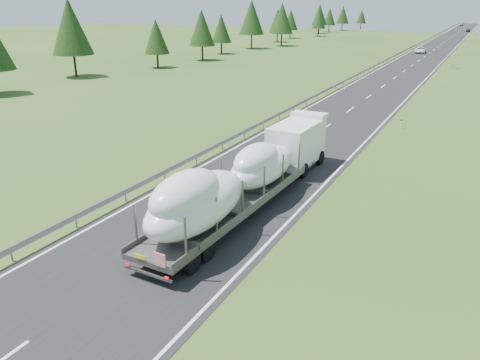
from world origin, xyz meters
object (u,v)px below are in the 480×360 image
at_px(highway_sign, 454,58).
at_px(boat_truck, 246,174).
at_px(distant_car_blue, 461,24).
at_px(distant_van, 421,50).
at_px(distant_car_dark, 468,30).

bearing_deg(highway_sign, boat_truck, -94.26).
height_order(highway_sign, distant_car_blue, highway_sign).
height_order(boat_truck, distant_van, boat_truck).
relative_size(distant_van, distant_car_blue, 1.24).
bearing_deg(boat_truck, highway_sign, 85.74).
xyz_separation_m(highway_sign, distant_van, (-9.12, 26.67, -1.12)).
bearing_deg(distant_car_blue, distant_van, -85.80).
xyz_separation_m(distant_van, distant_car_blue, (-0.97, 162.11, -0.03)).
height_order(boat_truck, distant_car_dark, boat_truck).
height_order(distant_van, distant_car_blue, distant_van).
distance_m(highway_sign, distant_car_blue, 189.06).
bearing_deg(distant_car_dark, boat_truck, -89.56).
xyz_separation_m(highway_sign, boat_truck, (-5.49, -73.65, 0.39)).
height_order(highway_sign, boat_truck, boat_truck).
bearing_deg(distant_car_blue, highway_sign, -83.09).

